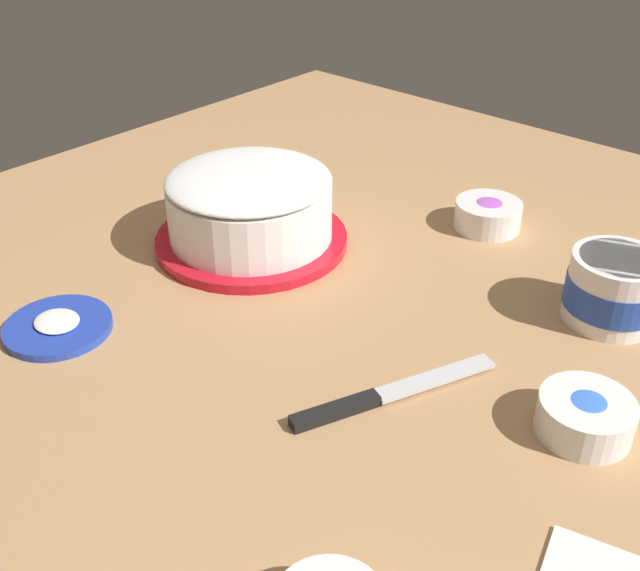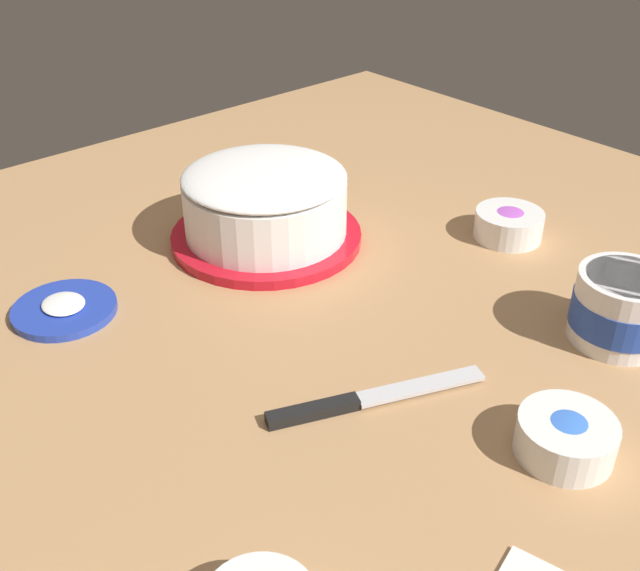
% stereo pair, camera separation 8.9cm
% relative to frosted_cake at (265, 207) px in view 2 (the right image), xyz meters
% --- Properties ---
extents(ground_plane, '(1.54, 1.54, 0.00)m').
position_rel_frosted_cake_xyz_m(ground_plane, '(0.28, -0.09, -0.05)').
color(ground_plane, tan).
extents(frosted_cake, '(0.27, 0.27, 0.11)m').
position_rel_frosted_cake_xyz_m(frosted_cake, '(0.00, 0.00, 0.00)').
color(frosted_cake, red).
rests_on(frosted_cake, ground_plane).
extents(frosting_tub, '(0.11, 0.11, 0.08)m').
position_rel_frosted_cake_xyz_m(frosting_tub, '(0.45, 0.16, -0.01)').
color(frosting_tub, white).
rests_on(frosting_tub, ground_plane).
extents(frosting_tub_lid, '(0.12, 0.12, 0.02)m').
position_rel_frosted_cake_xyz_m(frosting_tub_lid, '(-0.02, -0.29, -0.05)').
color(frosting_tub_lid, '#233DAD').
rests_on(frosting_tub_lid, ground_plane).
extents(spreading_knife, '(0.11, 0.23, 0.01)m').
position_rel_frosted_cake_xyz_m(spreading_knife, '(0.34, -0.14, -0.05)').
color(spreading_knife, silver).
rests_on(spreading_knife, ground_plane).
extents(sprinkle_bowl_blue, '(0.09, 0.09, 0.04)m').
position_rel_frosted_cake_xyz_m(sprinkle_bowl_blue, '(0.51, -0.05, -0.03)').
color(sprinkle_bowl_blue, white).
rests_on(sprinkle_bowl_blue, ground_plane).
extents(sprinkle_bowl_rainbow, '(0.10, 0.10, 0.04)m').
position_rel_frosted_cake_xyz_m(sprinkle_bowl_rainbow, '(0.22, 0.26, -0.03)').
color(sprinkle_bowl_rainbow, white).
rests_on(sprinkle_bowl_rainbow, ground_plane).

